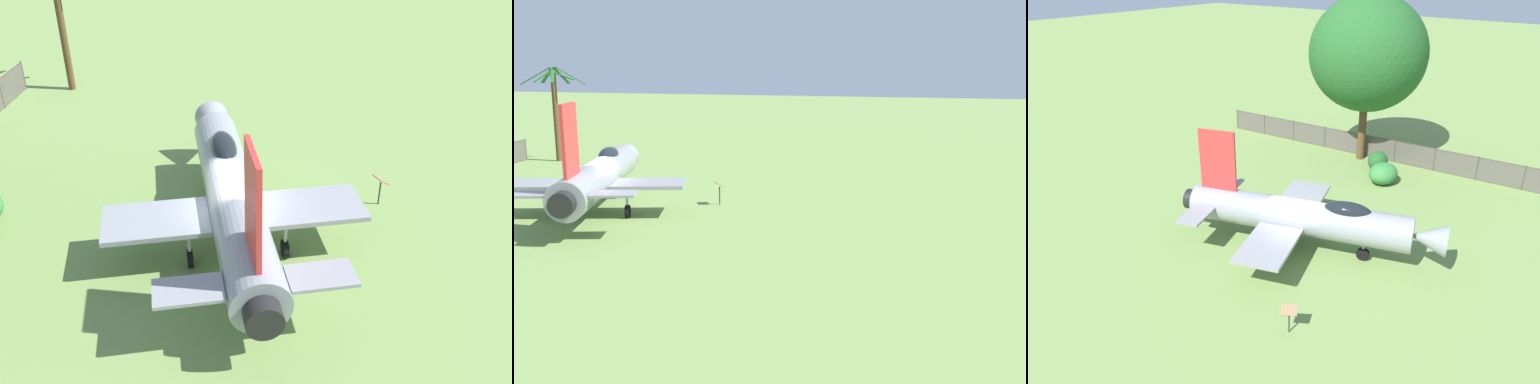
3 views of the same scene
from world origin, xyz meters
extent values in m
plane|color=#75934C|center=(0.00, 0.00, 0.00)|extent=(200.00, 200.00, 0.00)
cylinder|color=gray|center=(0.00, 0.00, 1.67)|extent=(4.60, 10.40, 1.63)
cone|color=gray|center=(-1.70, 5.53, 1.67)|extent=(1.79, 1.94, 1.38)
cylinder|color=black|center=(1.60, -5.20, 1.67)|extent=(1.11, 0.86, 0.98)
ellipsoid|color=black|center=(-0.67, 2.18, 2.37)|extent=(1.51, 2.37, 0.84)
cube|color=red|center=(1.16, -3.77, 3.94)|extent=(0.66, 1.76, 2.90)
cube|color=gray|center=(-2.20, -1.22, 1.47)|extent=(3.75, 2.94, 0.16)
cube|color=gray|center=(2.50, 0.23, 1.47)|extent=(3.75, 2.94, 0.16)
cube|color=gray|center=(-0.36, -4.67, 1.84)|extent=(2.04, 1.58, 0.10)
cube|color=gray|center=(2.92, -3.66, 1.84)|extent=(2.04, 1.58, 0.10)
cylinder|color=#A5A8AD|center=(-0.91, 2.98, 0.91)|extent=(0.12, 0.12, 1.21)
cylinder|color=black|center=(-0.91, 2.98, 0.30)|extent=(0.35, 0.63, 0.60)
cylinder|color=#A5A8AD|center=(-1.14, -1.44, 0.91)|extent=(0.12, 0.12, 1.21)
cylinder|color=black|center=(-1.14, -1.44, 0.30)|extent=(0.35, 0.63, 0.60)
cylinder|color=#A5A8AD|center=(1.75, -0.55, 0.91)|extent=(0.12, 0.12, 1.21)
cylinder|color=black|center=(1.75, -0.55, 0.30)|extent=(0.35, 0.63, 0.60)
cylinder|color=brown|center=(-10.93, 12.72, 3.10)|extent=(0.37, 0.37, 6.20)
cube|color=#235B26|center=(-10.10, 12.75, 6.00)|extent=(1.60, 0.29, 0.55)
cube|color=#235B26|center=(-10.05, 13.49, 6.00)|extent=(1.68, 1.51, 1.27)
cube|color=#235B26|center=(-11.07, 13.93, 6.00)|extent=(0.49, 2.18, 1.22)
cube|color=#235B26|center=(-11.87, 13.38, 6.00)|extent=(1.83, 1.37, 1.10)
cube|color=#235B26|center=(-12.03, 12.27, 6.00)|extent=(2.05, 1.03, 1.23)
cube|color=#235B26|center=(-11.19, 11.95, 6.00)|extent=(0.70, 1.46, 0.83)
cube|color=#235B26|center=(-10.42, 11.94, 6.00)|extent=(1.12, 1.57, 0.88)
cylinder|color=#4C4238|center=(-13.40, 12.38, 0.77)|extent=(0.08, 0.08, 1.54)
cylinder|color=#333333|center=(4.90, 3.03, 0.45)|extent=(0.06, 0.06, 0.90)
cube|color=olive|center=(4.90, 3.03, 1.02)|extent=(0.65, 0.72, 0.25)
camera|label=1|loc=(2.75, -15.44, 11.41)|focal=40.63mm
camera|label=2|loc=(15.18, -24.57, 6.97)|focal=42.46mm
camera|label=3|loc=(16.03, 10.99, 12.38)|focal=33.80mm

